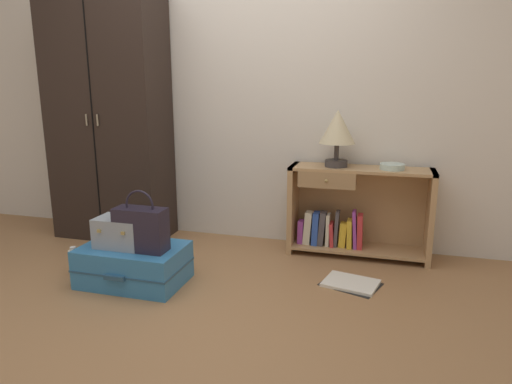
{
  "coord_description": "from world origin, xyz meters",
  "views": [
    {
      "loc": [
        1.1,
        -2.16,
        1.29
      ],
      "look_at": [
        0.24,
        0.86,
        0.55
      ],
      "focal_mm": 32.03,
      "sensor_mm": 36.0,
      "label": 1
    }
  ],
  "objects_px": {
    "table_lamp": "(337,130)",
    "open_book_on_floor": "(351,283)",
    "wardrobe": "(109,118)",
    "bookshelf": "(353,213)",
    "bowl": "(392,167)",
    "train_case": "(121,232)",
    "suitcase_large": "(134,264)",
    "bottle": "(74,262)",
    "handbag": "(141,229)"
  },
  "relations": [
    {
      "from": "wardrobe",
      "to": "bookshelf",
      "type": "relative_size",
      "value": 1.92
    },
    {
      "from": "bottle",
      "to": "wardrobe",
      "type": "bearing_deg",
      "value": 103.78
    },
    {
      "from": "bookshelf",
      "to": "train_case",
      "type": "distance_m",
      "value": 1.71
    },
    {
      "from": "table_lamp",
      "to": "suitcase_large",
      "type": "xyz_separation_m",
      "value": [
        -1.21,
        -0.93,
        -0.84
      ]
    },
    {
      "from": "bookshelf",
      "to": "handbag",
      "type": "xyz_separation_m",
      "value": [
        -1.25,
        -0.99,
        0.07
      ]
    },
    {
      "from": "bookshelf",
      "to": "handbag",
      "type": "bearing_deg",
      "value": -141.62
    },
    {
      "from": "table_lamp",
      "to": "open_book_on_floor",
      "type": "xyz_separation_m",
      "value": [
        0.19,
        -0.57,
        -0.96
      ]
    },
    {
      "from": "suitcase_large",
      "to": "train_case",
      "type": "bearing_deg",
      "value": -164.6
    },
    {
      "from": "suitcase_large",
      "to": "bottle",
      "type": "distance_m",
      "value": 0.47
    },
    {
      "from": "wardrobe",
      "to": "bottle",
      "type": "height_order",
      "value": "wardrobe"
    },
    {
      "from": "bowl",
      "to": "suitcase_large",
      "type": "relative_size",
      "value": 0.26
    },
    {
      "from": "bowl",
      "to": "train_case",
      "type": "distance_m",
      "value": 1.96
    },
    {
      "from": "table_lamp",
      "to": "bottle",
      "type": "distance_m",
      "value": 2.1
    },
    {
      "from": "handbag",
      "to": "open_book_on_floor",
      "type": "bearing_deg",
      "value": 17.46
    },
    {
      "from": "wardrobe",
      "to": "bowl",
      "type": "bearing_deg",
      "value": 1.34
    },
    {
      "from": "bottle",
      "to": "bookshelf",
      "type": "bearing_deg",
      "value": 27.4
    },
    {
      "from": "table_lamp",
      "to": "bowl",
      "type": "distance_m",
      "value": 0.48
    },
    {
      "from": "train_case",
      "to": "bottle",
      "type": "distance_m",
      "value": 0.48
    },
    {
      "from": "table_lamp",
      "to": "bowl",
      "type": "xyz_separation_m",
      "value": [
        0.41,
        -0.01,
        -0.26
      ]
    },
    {
      "from": "bookshelf",
      "to": "wardrobe",
      "type": "bearing_deg",
      "value": -177.79
    },
    {
      "from": "table_lamp",
      "to": "open_book_on_floor",
      "type": "height_order",
      "value": "table_lamp"
    },
    {
      "from": "open_book_on_floor",
      "to": "handbag",
      "type": "bearing_deg",
      "value": -162.54
    },
    {
      "from": "bookshelf",
      "to": "bowl",
      "type": "bearing_deg",
      "value": -5.3
    },
    {
      "from": "bookshelf",
      "to": "table_lamp",
      "type": "relative_size",
      "value": 2.5
    },
    {
      "from": "suitcase_large",
      "to": "bottle",
      "type": "relative_size",
      "value": 3.35
    },
    {
      "from": "wardrobe",
      "to": "table_lamp",
      "type": "height_order",
      "value": "wardrobe"
    },
    {
      "from": "train_case",
      "to": "handbag",
      "type": "bearing_deg",
      "value": -9.79
    },
    {
      "from": "table_lamp",
      "to": "handbag",
      "type": "relative_size",
      "value": 1.07
    },
    {
      "from": "suitcase_large",
      "to": "train_case",
      "type": "xyz_separation_m",
      "value": [
        -0.07,
        -0.02,
        0.23
      ]
    },
    {
      "from": "suitcase_large",
      "to": "table_lamp",
      "type": "bearing_deg",
      "value": 37.48
    },
    {
      "from": "bookshelf",
      "to": "open_book_on_floor",
      "type": "height_order",
      "value": "bookshelf"
    },
    {
      "from": "wardrobe",
      "to": "open_book_on_floor",
      "type": "xyz_separation_m",
      "value": [
        2.07,
        -0.5,
        -1.01
      ]
    },
    {
      "from": "bookshelf",
      "to": "train_case",
      "type": "height_order",
      "value": "bookshelf"
    },
    {
      "from": "suitcase_large",
      "to": "open_book_on_floor",
      "type": "xyz_separation_m",
      "value": [
        1.39,
        0.36,
        -0.12
      ]
    },
    {
      "from": "wardrobe",
      "to": "bowl",
      "type": "xyz_separation_m",
      "value": [
        2.29,
        0.05,
        -0.31
      ]
    },
    {
      "from": "wardrobe",
      "to": "bowl",
      "type": "relative_size",
      "value": 11.43
    },
    {
      "from": "table_lamp",
      "to": "train_case",
      "type": "relative_size",
      "value": 1.36
    },
    {
      "from": "wardrobe",
      "to": "handbag",
      "type": "xyz_separation_m",
      "value": [
        0.78,
        -0.91,
        -0.62
      ]
    },
    {
      "from": "bowl",
      "to": "handbag",
      "type": "relative_size",
      "value": 0.45
    },
    {
      "from": "bookshelf",
      "to": "train_case",
      "type": "relative_size",
      "value": 3.41
    },
    {
      "from": "bookshelf",
      "to": "bottle",
      "type": "xyz_separation_m",
      "value": [
        -1.81,
        -0.94,
        -0.24
      ]
    },
    {
      "from": "wardrobe",
      "to": "open_book_on_floor",
      "type": "relative_size",
      "value": 4.76
    },
    {
      "from": "wardrobe",
      "to": "train_case",
      "type": "relative_size",
      "value": 6.56
    },
    {
      "from": "open_book_on_floor",
      "to": "bookshelf",
      "type": "bearing_deg",
      "value": 94.63
    },
    {
      "from": "suitcase_large",
      "to": "handbag",
      "type": "height_order",
      "value": "handbag"
    },
    {
      "from": "bottle",
      "to": "open_book_on_floor",
      "type": "bearing_deg",
      "value": 10.91
    },
    {
      "from": "bookshelf",
      "to": "bottle",
      "type": "bearing_deg",
      "value": -152.6
    },
    {
      "from": "suitcase_large",
      "to": "bottle",
      "type": "xyz_separation_m",
      "value": [
        -0.47,
        0.0,
        -0.03
      ]
    },
    {
      "from": "bottle",
      "to": "table_lamp",
      "type": "bearing_deg",
      "value": 28.9
    },
    {
      "from": "train_case",
      "to": "wardrobe",
      "type": "bearing_deg",
      "value": 124.68
    }
  ]
}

